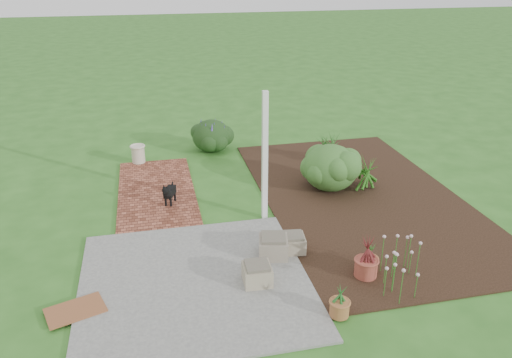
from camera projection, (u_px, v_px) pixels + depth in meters
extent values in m
plane|color=#2A5E1D|center=(250.00, 222.00, 9.54)|extent=(80.00, 80.00, 0.00)
cube|color=slate|center=(195.00, 282.00, 7.72)|extent=(3.50, 3.50, 0.04)
cube|color=#5D2C1D|center=(157.00, 191.00, 10.75)|extent=(1.60, 3.50, 0.04)
cube|color=black|center=(362.00, 197.00, 10.47)|extent=(4.00, 7.00, 0.03)
cube|color=white|center=(265.00, 158.00, 9.18)|extent=(0.10, 0.10, 2.50)
cube|color=gray|center=(257.00, 274.00, 7.63)|extent=(0.44, 0.44, 0.28)
cube|color=#756757|center=(293.00, 243.00, 8.47)|extent=(0.45, 0.45, 0.27)
cube|color=gray|center=(273.00, 247.00, 8.32)|extent=(0.57, 0.57, 0.32)
cube|color=brown|center=(75.00, 310.00, 7.06)|extent=(0.91, 0.74, 0.02)
cube|color=black|center=(170.00, 192.00, 10.07)|extent=(0.28, 0.39, 0.16)
cylinder|color=black|center=(166.00, 202.00, 10.03)|extent=(0.04, 0.04, 0.18)
cylinder|color=black|center=(171.00, 202.00, 10.01)|extent=(0.04, 0.04, 0.18)
cylinder|color=black|center=(170.00, 196.00, 10.26)|extent=(0.04, 0.04, 0.18)
cylinder|color=black|center=(175.00, 197.00, 10.24)|extent=(0.04, 0.04, 0.18)
sphere|color=black|center=(166.00, 190.00, 9.82)|extent=(0.15, 0.15, 0.15)
cone|color=black|center=(172.00, 183.00, 10.19)|extent=(0.10, 0.12, 0.13)
cylinder|color=beige|center=(138.00, 154.00, 12.13)|extent=(0.36, 0.36, 0.42)
ellipsoid|color=#15421B|center=(330.00, 166.00, 10.68)|extent=(1.29, 1.29, 1.00)
cylinder|color=brown|center=(366.00, 268.00, 7.81)|extent=(0.36, 0.36, 0.29)
cylinder|color=#A76138|center=(369.00, 263.00, 7.98)|extent=(0.31, 0.31, 0.22)
cylinder|color=#955C32|center=(339.00, 308.00, 6.94)|extent=(0.34, 0.34, 0.23)
ellipsoid|color=black|center=(212.00, 135.00, 12.91)|extent=(1.15, 1.15, 0.85)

